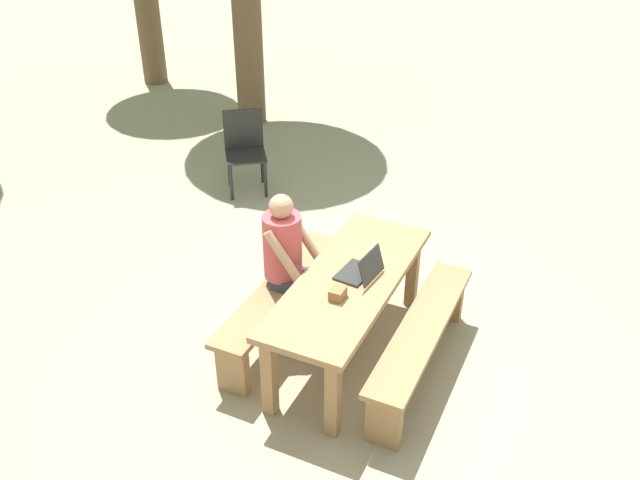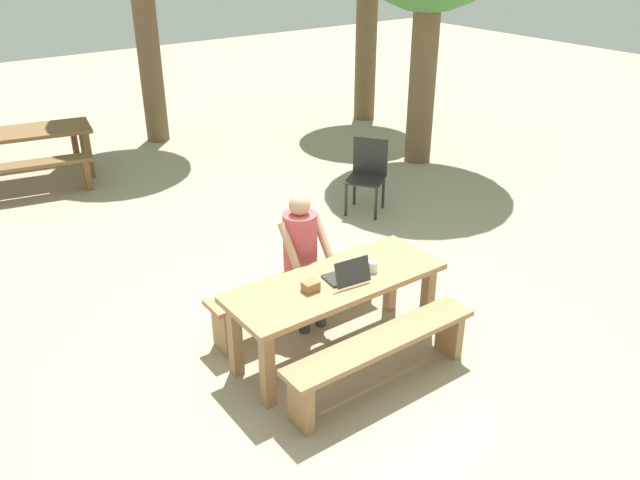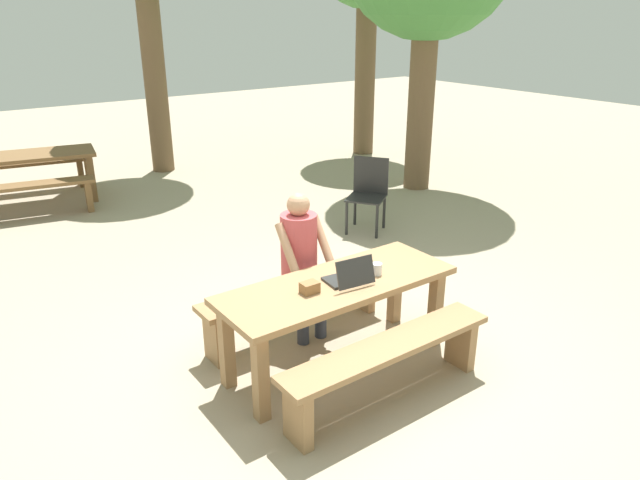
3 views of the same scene
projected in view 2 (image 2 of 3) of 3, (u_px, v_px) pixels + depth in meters
The scene contains 12 objects.
ground_plane at pixel (335, 351), 5.53m from camera, with size 30.00×30.00×0.00m, color tan.
picnic_table_front at pixel (336, 292), 5.27m from camera, with size 1.84×0.68×0.71m.
bench_near at pixel (382, 351), 4.96m from camera, with size 1.71×0.30×0.46m.
bench_far at pixel (297, 288), 5.80m from camera, with size 1.71×0.30×0.46m.
laptop at pixel (347, 275), 5.17m from camera, with size 0.34×0.31×0.22m.
small_pouch at pixel (311, 286), 5.04m from camera, with size 0.12×0.10×0.08m.
coffee_mug at pixel (373, 267), 5.32m from camera, with size 0.08×0.08×0.09m.
person_seated at pixel (303, 251), 5.63m from camera, with size 0.41×0.41×1.24m.
plastic_chair at pixel (367, 174), 8.03m from camera, with size 0.61×0.61×0.90m.
picnic_table_mid at pixel (20, 139), 8.89m from camera, with size 1.97×1.08×0.72m.
bench_mid_south at pixel (27, 172), 8.47m from camera, with size 1.71×0.61×0.46m.
bench_mid_north at pixel (21, 144), 9.54m from camera, with size 1.71×0.61×0.46m.
Camera 2 is at (-2.78, -3.59, 3.31)m, focal length 36.32 mm.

